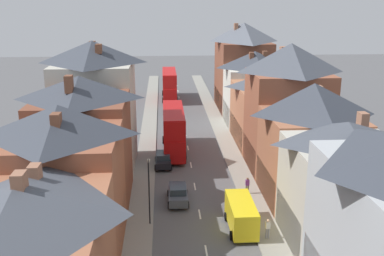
% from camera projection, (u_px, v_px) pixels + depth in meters
% --- Properties ---
extents(pavement_left, '(2.20, 104.00, 0.14)m').
position_uv_depth(pavement_left, '(148.00, 143.00, 57.69)').
color(pavement_left, gray).
rests_on(pavement_left, ground).
extents(pavement_right, '(2.20, 104.00, 0.14)m').
position_uv_depth(pavement_right, '(226.00, 142.00, 58.33)').
color(pavement_right, gray).
rests_on(pavement_right, ground).
extents(centre_line_dashes, '(0.14, 97.80, 0.01)m').
position_uv_depth(centre_line_dashes, '(188.00, 148.00, 56.11)').
color(centre_line_dashes, silver).
rests_on(centre_line_dashes, ground).
extents(terrace_row_left, '(8.00, 47.02, 13.83)m').
position_uv_depth(terrace_row_left, '(63.00, 180.00, 31.83)').
color(terrace_row_left, brown).
rests_on(terrace_row_left, ground).
extents(terrace_row_right, '(8.00, 74.70, 14.40)m').
position_uv_depth(terrace_row_right, '(298.00, 125.00, 43.84)').
color(terrace_row_right, brown).
rests_on(terrace_row_right, ground).
extents(double_decker_bus_lead, '(2.74, 10.80, 5.30)m').
position_uv_depth(double_decker_bus_lead, '(174.00, 130.00, 53.92)').
color(double_decker_bus_lead, '#B70F0F').
rests_on(double_decker_bus_lead, ground).
extents(double_decker_bus_mid_street, '(2.74, 10.80, 5.30)m').
position_uv_depth(double_decker_bus_mid_street, '(169.00, 84.00, 82.40)').
color(double_decker_bus_mid_street, red).
rests_on(double_decker_bus_mid_street, ground).
extents(car_near_silver, '(1.90, 4.37, 1.70)m').
position_uv_depth(car_near_silver, '(171.00, 108.00, 72.78)').
color(car_near_silver, black).
rests_on(car_near_silver, ground).
extents(car_parked_left_a, '(1.90, 4.17, 1.70)m').
position_uv_depth(car_parked_left_a, '(178.00, 193.00, 40.97)').
color(car_parked_left_a, '#4C515B').
rests_on(car_parked_left_a, ground).
extents(car_parked_right_a, '(1.90, 4.31, 1.62)m').
position_uv_depth(car_parked_right_a, '(163.00, 159.00, 49.85)').
color(car_parked_right_a, black).
rests_on(car_parked_right_a, ground).
extents(delivery_van, '(2.20, 5.20, 2.41)m').
position_uv_depth(delivery_van, '(241.00, 214.00, 35.98)').
color(delivery_van, yellow).
rests_on(delivery_van, ground).
extents(pedestrian_mid_left, '(0.36, 0.22, 1.61)m').
position_uv_depth(pedestrian_mid_left, '(268.00, 228.00, 34.47)').
color(pedestrian_mid_left, gray).
rests_on(pedestrian_mid_left, pavement_right).
extents(pedestrian_mid_right, '(0.36, 0.22, 1.61)m').
position_uv_depth(pedestrian_mid_right, '(247.00, 185.00, 42.43)').
color(pedestrian_mid_right, brown).
rests_on(pedestrian_mid_right, pavement_right).
extents(street_lamp, '(0.20, 1.12, 5.50)m').
position_uv_depth(street_lamp, '(149.00, 188.00, 36.27)').
color(street_lamp, black).
rests_on(street_lamp, ground).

